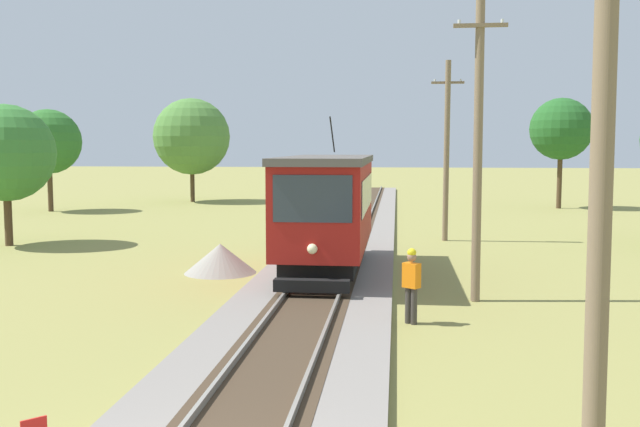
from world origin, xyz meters
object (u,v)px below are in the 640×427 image
object	(u,v)px
tree_left_near	(561,129)
utility_pole_near_tram	(478,143)
tree_left_far	(192,137)
utility_pole_foreground	(603,137)
utility_pole_mid	(447,150)
tree_right_far	(5,153)
gravel_pile	(220,258)
tree_horizon	(49,142)
track_worker	(411,282)
red_tram	(328,207)

from	to	relation	value
tree_left_near	utility_pole_near_tram	bearing A→B (deg)	-106.55
tree_left_far	utility_pole_foreground	bearing A→B (deg)	-68.14
utility_pole_mid	tree_right_far	xyz separation A→B (m)	(-18.21, -3.39, -0.13)
tree_left_near	tree_left_far	xyz separation A→B (m)	(-25.89, 2.63, -0.42)
gravel_pile	tree_left_far	bearing A→B (deg)	108.29
utility_pole_mid	gravel_pile	bearing A→B (deg)	-132.33
utility_pole_foreground	gravel_pile	xyz separation A→B (m)	(-7.85, 14.55, -3.76)
utility_pole_near_tram	tree_right_far	size ratio (longest dim) A/B	1.41
utility_pole_near_tram	tree_horizon	size ratio (longest dim) A/B	1.28
track_worker	red_tram	bearing A→B (deg)	59.51
red_tram	tree_right_far	xyz separation A→B (m)	(-13.90, 5.24, 1.66)
gravel_pile	tree_horizon	distance (m)	26.04
utility_pole_near_tram	tree_left_near	size ratio (longest dim) A/B	1.13
utility_pole_mid	tree_left_far	xyz separation A→B (m)	(-17.26, 19.86, 0.85)
utility_pole_foreground	gravel_pile	size ratio (longest dim) A/B	3.51
tree_left_far	tree_right_far	size ratio (longest dim) A/B	1.30
red_tram	track_worker	size ratio (longest dim) A/B	4.79
track_worker	tree_left_far	size ratio (longest dim) A/B	0.23
red_tram	utility_pole_foreground	size ratio (longest dim) A/B	1.03
utility_pole_foreground	gravel_pile	distance (m)	16.95
red_tram	tree_left_far	distance (m)	31.41
utility_pole_near_tram	tree_left_far	bearing A→B (deg)	118.58
utility_pole_near_tram	gravel_pile	distance (m)	9.27
tree_horizon	utility_pole_near_tram	bearing A→B (deg)	-44.07
tree_left_near	gravel_pile	bearing A→B (deg)	-122.53
utility_pole_near_tram	tree_left_near	bearing A→B (deg)	73.45
utility_pole_mid	track_worker	distance (m)	14.98
red_tram	gravel_pile	size ratio (longest dim) A/B	3.61
utility_pole_foreground	track_worker	distance (m)	9.36
utility_pole_near_tram	tree_left_far	distance (m)	36.08
red_tram	tree_left_far	size ratio (longest dim) A/B	1.11
tree_right_far	utility_pole_mid	bearing A→B (deg)	10.56
utility_pole_mid	track_worker	world-z (taller)	utility_pole_mid
tree_left_near	utility_pole_foreground	bearing A→B (deg)	-102.07
tree_left_far	tree_horizon	distance (m)	10.82
utility_pole_mid	tree_horizon	distance (m)	26.59
utility_pole_foreground	utility_pole_near_tram	bearing A→B (deg)	90.00
red_tram	gravel_pile	bearing A→B (deg)	179.61
utility_pole_near_tram	tree_horizon	world-z (taller)	utility_pole_near_tram
utility_pole_near_tram	utility_pole_mid	bearing A→B (deg)	90.00
gravel_pile	tree_left_far	xyz separation A→B (m)	(-9.41, 28.47, 4.36)
utility_pole_mid	track_worker	size ratio (longest dim) A/B	4.36
red_tram	tree_right_far	distance (m)	14.95
utility_pole_foreground	tree_left_far	distance (m)	46.35
gravel_pile	track_worker	size ratio (longest dim) A/B	1.32
utility_pole_foreground	tree_horizon	distance (m)	42.10
tree_horizon	track_worker	bearing A→B (deg)	-49.42
utility_pole_mid	utility_pole_foreground	bearing A→B (deg)	-90.00
utility_pole_near_tram	tree_horizon	bearing A→B (deg)	135.93
tree_left_far	tree_right_far	distance (m)	23.29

